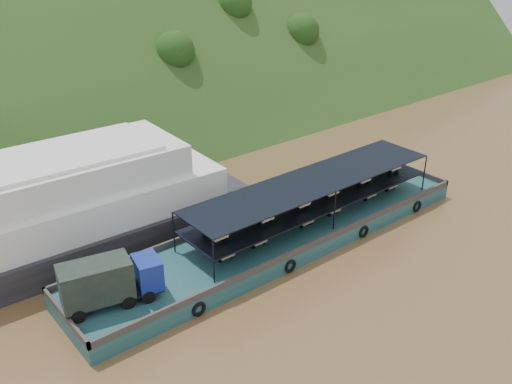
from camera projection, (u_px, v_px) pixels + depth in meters
ground at (298, 233)px, 46.97m from camera, size 160.00×160.00×0.00m
hillside at (104, 122)px, 72.10m from camera, size 140.00×39.60×39.60m
cargo_barge at (270, 236)px, 44.26m from camera, size 35.07×7.18×4.54m
passenger_ferry at (4, 225)px, 41.09m from camera, size 39.23×11.10×7.88m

